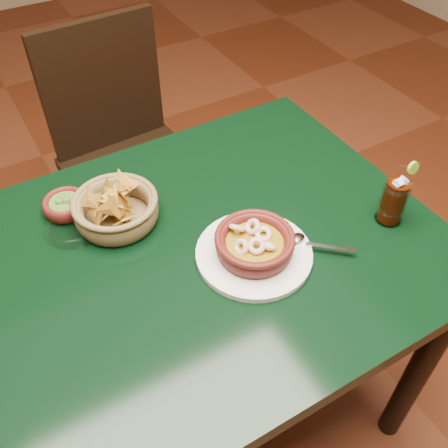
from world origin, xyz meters
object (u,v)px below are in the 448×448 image
dining_chair (127,152)px  cola_drink (395,198)px  chip_basket (116,209)px  dining_table (164,292)px  shrimp_plate (255,246)px

dining_chair → cola_drink: bearing=-69.7°
dining_chair → cola_drink: 0.96m
chip_basket → cola_drink: 0.60m
dining_table → dining_chair: 0.75m
cola_drink → chip_basket: bearing=150.1°
dining_chair → cola_drink: dining_chair is taller
dining_table → chip_basket: chip_basket is taller
shrimp_plate → cola_drink: cola_drink is taller
dining_table → cola_drink: (0.49, -0.14, 0.16)m
dining_table → dining_chair: dining_chair is taller
dining_table → dining_chair: bearing=75.6°
dining_table → dining_chair: (0.18, 0.71, -0.15)m
dining_chair → shrimp_plate: (-0.00, -0.79, 0.28)m
chip_basket → shrimp_plate: bearing=-49.7°
dining_table → chip_basket: bearing=99.8°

